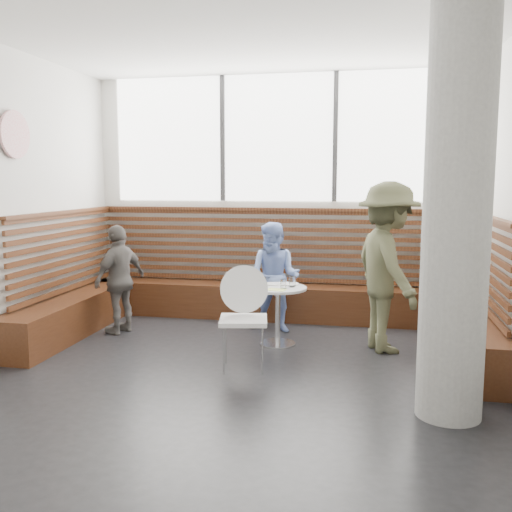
% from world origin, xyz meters
% --- Properties ---
extents(room, '(5.00, 5.00, 3.20)m').
position_xyz_m(room, '(0.00, 0.00, 1.60)').
color(room, silver).
rests_on(room, ground).
extents(booth, '(5.00, 2.50, 1.44)m').
position_xyz_m(booth, '(0.00, 1.77, 0.41)').
color(booth, '#3A1D0E').
rests_on(booth, ground).
extents(concrete_column, '(0.50, 0.50, 3.20)m').
position_xyz_m(concrete_column, '(1.85, -0.60, 1.60)').
color(concrete_column, gray).
rests_on(concrete_column, ground).
extents(wall_art, '(0.03, 0.50, 0.50)m').
position_xyz_m(wall_art, '(-2.46, 0.40, 2.30)').
color(wall_art, white).
rests_on(wall_art, room).
extents(cafe_table, '(0.64, 0.64, 0.66)m').
position_xyz_m(cafe_table, '(0.24, 1.05, 0.47)').
color(cafe_table, silver).
rests_on(cafe_table, ground).
extents(cafe_chair, '(0.47, 0.46, 0.99)m').
position_xyz_m(cafe_chair, '(0.04, 0.24, 0.58)').
color(cafe_chair, white).
rests_on(cafe_chair, ground).
extents(adult_man, '(1.06, 1.34, 1.81)m').
position_xyz_m(adult_man, '(1.41, 1.08, 0.91)').
color(adult_man, '#4E5035').
rests_on(adult_man, ground).
extents(child_back, '(0.72, 0.61, 1.33)m').
position_xyz_m(child_back, '(0.11, 1.62, 0.66)').
color(child_back, '#839FE4').
rests_on(child_back, ground).
extents(child_left, '(0.57, 0.83, 1.30)m').
position_xyz_m(child_left, '(-1.70, 1.19, 0.65)').
color(child_left, '#605B57').
rests_on(child_left, ground).
extents(plate_near, '(0.19, 0.19, 0.01)m').
position_xyz_m(plate_near, '(0.16, 1.17, 0.66)').
color(plate_near, white).
rests_on(plate_near, cafe_table).
extents(plate_far, '(0.21, 0.21, 0.01)m').
position_xyz_m(plate_far, '(0.34, 1.21, 0.66)').
color(plate_far, white).
rests_on(plate_far, cafe_table).
extents(glass_left, '(0.07, 0.07, 0.11)m').
position_xyz_m(glass_left, '(0.07, 1.01, 0.71)').
color(glass_left, white).
rests_on(glass_left, cafe_table).
extents(glass_mid, '(0.06, 0.06, 0.10)m').
position_xyz_m(glass_mid, '(0.31, 0.97, 0.71)').
color(glass_mid, white).
rests_on(glass_mid, cafe_table).
extents(glass_right, '(0.07, 0.07, 0.12)m').
position_xyz_m(glass_right, '(0.39, 1.08, 0.71)').
color(glass_right, white).
rests_on(glass_right, cafe_table).
extents(menu_card, '(0.23, 0.18, 0.00)m').
position_xyz_m(menu_card, '(0.25, 0.88, 0.66)').
color(menu_card, '#A5C64C').
rests_on(menu_card, cafe_table).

